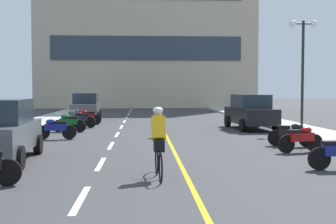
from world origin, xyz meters
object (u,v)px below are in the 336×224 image
Objects in this scene: street_lamp_mid at (303,50)px; motorcycle_5 at (292,134)px; cyclist_rider at (159,141)px; motorcycle_8 at (81,119)px; motorcycle_9 at (87,117)px; motorcycle_6 at (56,128)px; motorcycle_4 at (301,138)px; parked_car_far at (86,106)px; parked_car_mid at (250,112)px; motorcycle_7 at (69,122)px.

street_lamp_mid is 7.80m from motorcycle_5.
motorcycle_5 is 7.38m from cyclist_rider.
motorcycle_8 is 1.92m from motorcycle_9.
motorcycle_6 is 9.05m from cyclist_rider.
motorcycle_4 is 1.02× the size of motorcycle_5.
motorcycle_5 is (9.34, -14.34, -0.44)m from parked_car_far.
motorcycle_7 is at bearing -173.81° from parked_car_mid.
motorcycle_7 is 0.96× the size of cyclist_rider.
street_lamp_mid is at bearing 16.85° from motorcycle_6.
motorcycle_8 is at bearing 136.30° from motorcycle_5.
motorcycle_5 is at bearing -33.15° from motorcycle_7.
parked_car_far is 5.94m from motorcycle_8.
parked_car_mid is 2.59× the size of motorcycle_4.
parked_car_far reaches higher than cyclist_rider.
motorcycle_6 is (-11.83, -3.58, -3.63)m from street_lamp_mid.
motorcycle_9 is at bearing -82.03° from parked_car_far.
motorcycle_4 is (-0.38, -8.40, -0.44)m from parked_car_mid.
motorcycle_7 is (0.25, -8.41, -0.44)m from parked_car_far.
motorcycle_9 is at bearing 88.44° from motorcycle_8.
motorcycle_5 is 10.85m from motorcycle_7.
parked_car_mid is at bearing -37.84° from parked_car_far.
motorcycle_9 is (-8.97, 3.42, -0.44)m from parked_car_mid.
motorcycle_9 is at bearing 86.07° from motorcycle_7.
parked_car_far is 2.52× the size of motorcycle_7.
street_lamp_mid reaches higher than motorcycle_8.
cyclist_rider reaches higher than motorcycle_4.
parked_car_mid is 9.61m from motorcycle_9.
motorcycle_5 is 0.99× the size of motorcycle_8.
motorcycle_9 is (0.05, 1.92, 0.00)m from motorcycle_8.
motorcycle_5 is (0.19, 1.46, 0.00)m from motorcycle_4.
motorcycle_6 is 1.00× the size of motorcycle_9.
motorcycle_9 is (0.30, 4.42, 0.00)m from motorcycle_7.
motorcycle_5 is at bearing -49.71° from motorcycle_9.
motorcycle_5 is at bearing 82.69° from motorcycle_4.
parked_car_mid is 2.63× the size of motorcycle_8.
street_lamp_mid reaches higher than parked_car_far.
motorcycle_4 is at bearing 38.34° from cyclist_rider.
parked_car_mid is (-2.54, 0.60, -3.19)m from street_lamp_mid.
parked_car_mid and parked_car_far have the same top height.
motorcycle_4 is at bearing -97.31° from motorcycle_5.
motorcycle_9 is at bearing 126.02° from motorcycle_4.
motorcycle_8 is at bearing 105.23° from cyclist_rider.
cyclist_rider is at bearing -141.66° from motorcycle_4.
cyclist_rider is at bearing -133.61° from motorcycle_5.
parked_car_mid is at bearing -20.85° from motorcycle_9.
motorcycle_4 is 1.48m from motorcycle_5.
cyclist_rider is (4.26, -19.67, -0.03)m from parked_car_far.
motorcycle_8 is 0.97× the size of motorcycle_9.
cyclist_rider reaches higher than motorcycle_9.
parked_car_far is at bearing 97.97° from motorcycle_9.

